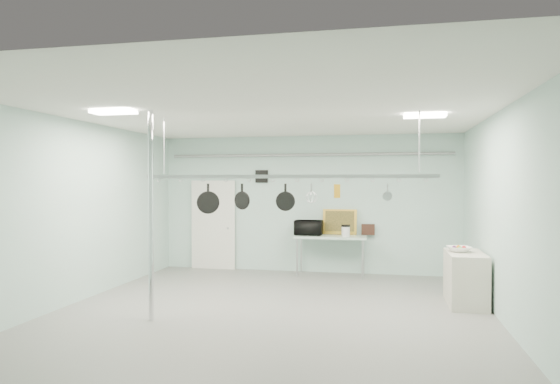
% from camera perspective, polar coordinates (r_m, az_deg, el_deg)
% --- Properties ---
extents(floor, '(8.00, 8.00, 0.00)m').
position_cam_1_polar(floor, '(8.09, -1.30, -13.96)').
color(floor, gray).
rests_on(floor, ground).
extents(ceiling, '(7.00, 8.00, 0.02)m').
position_cam_1_polar(ceiling, '(7.89, -1.31, 9.01)').
color(ceiling, silver).
rests_on(ceiling, back_wall).
extents(back_wall, '(7.00, 0.02, 3.20)m').
position_cam_1_polar(back_wall, '(11.75, 3.12, -1.37)').
color(back_wall, '#A3C4BA').
rests_on(back_wall, floor).
extents(right_wall, '(0.02, 8.00, 3.20)m').
position_cam_1_polar(right_wall, '(7.82, 24.49, -2.69)').
color(right_wall, '#A3C4BA').
rests_on(right_wall, floor).
extents(door, '(1.10, 0.10, 2.20)m').
position_cam_1_polar(door, '(12.29, -7.60, -3.83)').
color(door, silver).
rests_on(door, floor).
extents(wall_vent, '(0.30, 0.04, 0.30)m').
position_cam_1_polar(wall_vent, '(11.93, -2.12, 1.79)').
color(wall_vent, black).
rests_on(wall_vent, back_wall).
extents(conduit_pipe, '(6.60, 0.07, 0.07)m').
position_cam_1_polar(conduit_pipe, '(11.67, 3.06, 4.27)').
color(conduit_pipe, gray).
rests_on(conduit_pipe, back_wall).
extents(chrome_pole, '(0.08, 0.08, 3.20)m').
position_cam_1_polar(chrome_pole, '(7.84, -14.53, -2.61)').
color(chrome_pole, silver).
rests_on(chrome_pole, floor).
extents(prep_table, '(1.60, 0.70, 0.91)m').
position_cam_1_polar(prep_table, '(11.34, 5.83, -5.35)').
color(prep_table, '#A3C0B4').
rests_on(prep_table, floor).
extents(side_cabinet, '(0.60, 1.20, 0.90)m').
position_cam_1_polar(side_cabinet, '(9.26, 20.43, -9.25)').
color(side_cabinet, beige).
rests_on(side_cabinet, floor).
extents(pot_rack, '(4.80, 0.06, 1.00)m').
position_cam_1_polar(pot_rack, '(8.07, 0.56, 2.00)').
color(pot_rack, '#B7B7BC').
rests_on(pot_rack, ceiling).
extents(light_panel_left, '(0.65, 0.30, 0.05)m').
position_cam_1_polar(light_panel_left, '(7.96, -18.50, 8.67)').
color(light_panel_left, white).
rests_on(light_panel_left, ceiling).
extents(light_panel_right, '(0.65, 0.30, 0.05)m').
position_cam_1_polar(light_panel_right, '(8.30, 16.21, 8.37)').
color(light_panel_right, white).
rests_on(light_panel_right, ceiling).
extents(microwave, '(0.62, 0.43, 0.34)m').
position_cam_1_polar(microwave, '(11.41, 3.29, -4.09)').
color(microwave, black).
rests_on(microwave, prep_table).
extents(coffee_canister, '(0.24, 0.24, 0.22)m').
position_cam_1_polar(coffee_canister, '(11.14, 7.52, -4.52)').
color(coffee_canister, silver).
rests_on(coffee_canister, prep_table).
extents(painting_large, '(0.78, 0.15, 0.58)m').
position_cam_1_polar(painting_large, '(11.59, 6.84, -3.41)').
color(painting_large, gold).
rests_on(painting_large, prep_table).
extents(painting_small, '(0.30, 0.09, 0.25)m').
position_cam_1_polar(painting_small, '(11.57, 10.03, -4.25)').
color(painting_small, black).
rests_on(painting_small, prep_table).
extents(fruit_bowl, '(0.49, 0.49, 0.10)m').
position_cam_1_polar(fruit_bowl, '(9.21, 19.79, -6.17)').
color(fruit_bowl, white).
rests_on(fruit_bowl, side_cabinet).
extents(skillet_left, '(0.36, 0.22, 0.50)m').
position_cam_1_polar(skillet_left, '(8.43, -8.22, -0.75)').
color(skillet_left, black).
rests_on(skillet_left, pot_rack).
extents(skillet_mid, '(0.30, 0.15, 0.41)m').
position_cam_1_polar(skillet_mid, '(8.24, -4.36, -0.45)').
color(skillet_mid, black).
rests_on(skillet_mid, pot_rack).
extents(skillet_right, '(0.31, 0.07, 0.42)m').
position_cam_1_polar(skillet_right, '(8.07, 0.62, -0.51)').
color(skillet_right, black).
rests_on(skillet_right, pot_rack).
extents(whisk, '(0.18, 0.18, 0.32)m').
position_cam_1_polar(whisk, '(8.00, 3.61, -0.16)').
color(whisk, '#B7B7BC').
rests_on(whisk, pot_rack).
extents(grater, '(0.10, 0.03, 0.24)m').
position_cam_1_polar(grater, '(7.95, 6.54, 0.11)').
color(grater, yellow).
rests_on(grater, pot_rack).
extents(saucepan, '(0.16, 0.12, 0.27)m').
position_cam_1_polar(saucepan, '(7.91, 12.18, -0.05)').
color(saucepan, '#ACACB1').
rests_on(saucepan, pot_rack).
extents(fruit_cluster, '(0.24, 0.24, 0.09)m').
position_cam_1_polar(fruit_cluster, '(9.20, 19.79, -5.92)').
color(fruit_cluster, '#AA0F15').
rests_on(fruit_cluster, fruit_bowl).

